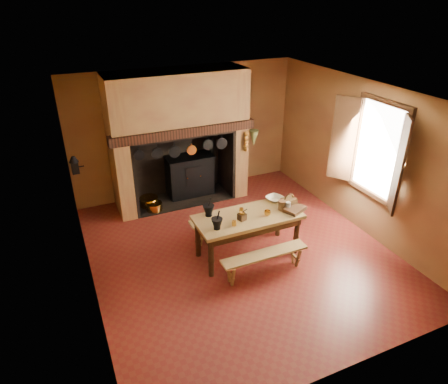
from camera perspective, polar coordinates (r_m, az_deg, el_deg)
name	(u,v)px	position (r m, az deg, el deg)	size (l,w,h in m)	color
floor	(239,251)	(7.22, 2.19, -8.47)	(5.50, 5.50, 0.00)	maroon
ceiling	(243,95)	(6.03, 2.67, 13.66)	(5.50, 5.50, 0.00)	silver
back_wall	(186,131)	(8.87, -5.51, 8.64)	(5.00, 0.02, 2.80)	olive
wall_left	(81,212)	(5.96, -19.78, -2.74)	(0.02, 5.50, 2.80)	olive
wall_right	(362,157)	(7.85, 19.07, 4.71)	(0.02, 5.50, 2.80)	olive
wall_front	(354,283)	(4.59, 18.02, -12.24)	(5.00, 0.02, 2.80)	olive
chimney_breast	(178,120)	(8.26, -6.62, 10.17)	(2.95, 0.96, 2.80)	olive
iron_range	(190,175)	(8.93, -4.87, 2.46)	(1.12, 0.55, 1.60)	black
hearth_pans	(150,203)	(8.67, -10.55, -1.62)	(0.51, 0.62, 0.20)	#B9832A
hanging_pans	(185,149)	(7.95, -5.60, 6.07)	(1.92, 0.29, 0.27)	black
onion_string	(246,142)	(8.42, 3.16, 7.19)	(0.12, 0.10, 0.46)	#9E631D
herb_bunch	(254,138)	(8.49, 4.27, 7.66)	(0.20, 0.20, 0.35)	#5C6A32
window	(373,151)	(7.38, 20.57, 5.56)	(0.39, 1.75, 1.76)	white
wall_coffee_mill	(74,164)	(7.31, -20.59, 3.79)	(0.23, 0.16, 0.31)	black
work_table	(248,222)	(6.81, 3.44, -4.27)	(1.81, 0.80, 0.78)	tan
bench_front	(264,258)	(6.56, 5.81, -9.43)	(1.47, 0.26, 0.41)	tan
bench_back	(232,220)	(7.45, 1.20, -4.07)	(1.63, 0.29, 0.46)	tan
mortar_large	(209,210)	(6.68, -2.21, -2.56)	(0.20, 0.20, 0.34)	black
mortar_small	(217,223)	(6.33, -1.01, -4.47)	(0.19, 0.19, 0.32)	black
coffee_grinder	(242,216)	(6.58, 2.59, -3.48)	(0.17, 0.14, 0.18)	#3C2313
brass_mug_a	(234,223)	(6.45, 1.45, -4.49)	(0.07, 0.07, 0.08)	#B9832A
brass_mug_b	(241,210)	(6.81, 2.50, -2.63)	(0.07, 0.07, 0.08)	#B9832A
mixing_bowl	(275,199)	(7.23, 7.23, -0.97)	(0.30, 0.30, 0.07)	#B9B38E
stoneware_crock	(282,205)	(6.94, 8.27, -1.88)	(0.13, 0.13, 0.17)	#53371E
glass_jar	(288,206)	(6.96, 9.15, -1.99)	(0.08, 0.08, 0.15)	beige
wicker_basket	(289,202)	(7.08, 9.23, -1.39)	(0.26, 0.20, 0.24)	#4D3317
wooden_tray	(295,209)	(6.96, 10.07, -2.44)	(0.36, 0.26, 0.06)	#3C2313
brass_cup	(267,213)	(6.76, 6.22, -2.99)	(0.11, 0.11, 0.09)	#B9832A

